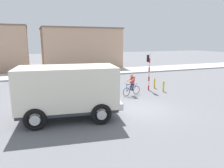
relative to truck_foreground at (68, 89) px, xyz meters
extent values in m
plane|color=slate|center=(4.42, -0.02, -1.67)|extent=(120.00, 120.00, 0.00)
cube|color=#ADADA8|center=(4.42, 15.41, -1.59)|extent=(80.00, 5.00, 0.16)
cube|color=silver|center=(-0.03, 0.00, 0.13)|extent=(5.49, 3.17, 2.20)
cube|color=#2D3338|center=(-0.03, 0.00, -1.05)|extent=(5.38, 3.10, 0.16)
cube|color=silver|center=(2.65, -0.35, -0.87)|extent=(0.55, 2.39, 0.36)
cube|color=black|center=(2.50, -0.33, 0.63)|extent=(0.40, 2.12, 0.70)
torus|color=black|center=(1.74, 1.06, -1.12)|extent=(1.12, 0.38, 1.10)
cylinder|color=beige|center=(1.74, 1.06, -1.12)|extent=(0.53, 0.36, 0.50)
torus|color=black|center=(1.40, -1.48, -1.12)|extent=(1.12, 0.38, 1.10)
cylinder|color=beige|center=(1.40, -1.48, -1.12)|extent=(0.53, 0.36, 0.50)
torus|color=black|center=(-1.46, 1.49, -1.12)|extent=(1.12, 0.38, 1.10)
cylinder|color=beige|center=(-1.46, 1.49, -1.12)|extent=(0.53, 0.36, 0.50)
torus|color=black|center=(-1.80, -1.05, -1.12)|extent=(1.12, 0.38, 1.10)
cylinder|color=beige|center=(-1.80, -1.05, -1.12)|extent=(0.53, 0.36, 0.50)
torus|color=black|center=(4.91, 3.08, -1.33)|extent=(0.67, 0.22, 0.68)
torus|color=black|center=(5.93, 3.36, -1.33)|extent=(0.67, 0.22, 0.68)
cylinder|color=#1E4C8C|center=(5.25, 3.17, -0.76)|extent=(0.59, 0.20, 0.09)
cylinder|color=#1E4C8C|center=(5.19, 3.16, -1.01)|extent=(0.50, 0.18, 0.57)
cylinder|color=#1E4C8C|center=(5.73, 3.31, -1.06)|extent=(0.44, 0.16, 0.57)
cylinder|color=#1E4C8C|center=(4.94, 3.09, -1.03)|extent=(0.10, 0.07, 0.59)
cylinder|color=black|center=(4.96, 3.10, -0.72)|extent=(0.16, 0.49, 0.03)
cube|color=black|center=(5.53, 3.25, -0.79)|extent=(0.26, 0.18, 0.06)
cube|color=#D13838|center=(5.49, 3.24, -0.46)|extent=(0.37, 0.39, 0.59)
sphere|color=tan|center=(5.42, 3.22, -0.06)|extent=(0.22, 0.22, 0.22)
cylinder|color=#2D334C|center=(5.48, 3.14, -1.02)|extent=(0.33, 0.20, 0.57)
cylinder|color=tan|center=(5.34, 3.03, -0.41)|extent=(0.50, 0.22, 0.29)
cylinder|color=#2D334C|center=(5.43, 3.33, -1.02)|extent=(0.33, 0.20, 0.57)
cylinder|color=tan|center=(5.25, 3.34, -0.41)|extent=(0.50, 0.22, 0.29)
cylinder|color=red|center=(7.57, 4.24, -1.47)|extent=(0.12, 0.12, 0.40)
cylinder|color=white|center=(7.57, 4.24, -1.07)|extent=(0.12, 0.12, 0.40)
cylinder|color=red|center=(7.57, 4.24, -0.67)|extent=(0.12, 0.12, 0.40)
cylinder|color=white|center=(7.57, 4.24, -0.27)|extent=(0.12, 0.12, 0.40)
cylinder|color=red|center=(7.57, 4.24, 0.13)|extent=(0.12, 0.12, 0.40)
cylinder|color=white|center=(7.57, 4.24, 0.53)|extent=(0.12, 0.12, 0.40)
cylinder|color=red|center=(7.57, 4.24, 0.93)|extent=(0.12, 0.12, 0.40)
cylinder|color=white|center=(7.57, 4.24, 1.33)|extent=(0.12, 0.12, 0.40)
cube|color=black|center=(7.57, 4.42, 1.08)|extent=(0.24, 0.20, 0.60)
sphere|color=orange|center=(7.57, 4.54, 1.08)|extent=(0.14, 0.14, 0.14)
cube|color=#234C9E|center=(3.31, 11.35, -1.02)|extent=(4.32, 2.77, 0.70)
cube|color=black|center=(3.17, 11.31, -0.37)|extent=(2.52, 2.01, 0.60)
cylinder|color=black|center=(4.26, 12.52, -1.37)|extent=(0.63, 0.34, 0.60)
cylinder|color=black|center=(4.74, 10.89, -1.37)|extent=(0.63, 0.34, 0.60)
cylinder|color=black|center=(1.88, 11.81, -1.37)|extent=(0.63, 0.34, 0.60)
cylinder|color=black|center=(2.37, 10.18, -1.37)|extent=(0.63, 0.34, 0.60)
cylinder|color=gold|center=(8.48, 3.34, -1.22)|extent=(0.14, 0.14, 0.90)
cylinder|color=gold|center=(8.48, 4.74, -1.22)|extent=(0.14, 0.14, 0.90)
cube|color=tan|center=(5.52, 22.21, 1.31)|extent=(11.60, 7.86, 5.95)
cube|color=#775E4C|center=(5.52, 22.21, 4.38)|extent=(11.84, 8.02, 0.20)
camera|label=1|loc=(-1.66, -11.06, 2.60)|focal=33.18mm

